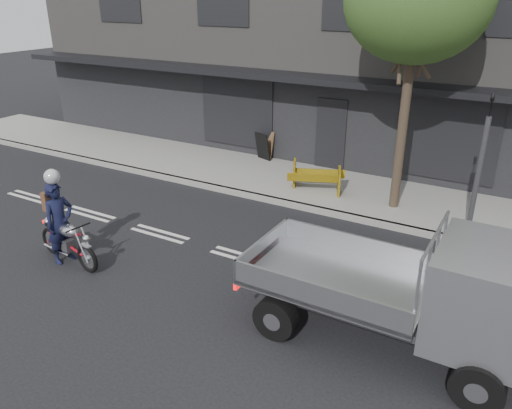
% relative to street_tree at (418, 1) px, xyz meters
% --- Properties ---
extents(ground, '(80.00, 80.00, 0.00)m').
position_rel_street_tree_xyz_m(ground, '(-2.20, -4.20, -5.28)').
color(ground, black).
rests_on(ground, ground).
extents(sidewalk, '(32.00, 3.20, 0.15)m').
position_rel_street_tree_xyz_m(sidewalk, '(-2.20, 0.50, -5.20)').
color(sidewalk, gray).
rests_on(sidewalk, ground).
extents(kerb, '(32.00, 0.20, 0.15)m').
position_rel_street_tree_xyz_m(kerb, '(-2.20, -1.10, -5.20)').
color(kerb, gray).
rests_on(kerb, ground).
extents(building_main, '(26.00, 10.00, 8.00)m').
position_rel_street_tree_xyz_m(building_main, '(-2.20, 7.10, -1.28)').
color(building_main, slate).
rests_on(building_main, ground).
extents(street_tree, '(3.40, 3.40, 6.74)m').
position_rel_street_tree_xyz_m(street_tree, '(0.00, 0.00, 0.00)').
color(street_tree, '#382B21').
rests_on(street_tree, ground).
extents(traffic_light_pole, '(0.12, 0.12, 3.50)m').
position_rel_street_tree_xyz_m(traffic_light_pole, '(2.00, -0.85, -3.63)').
color(traffic_light_pole, '#2D2D30').
rests_on(traffic_light_pole, ground).
extents(motorcycle, '(1.97, 0.57, 1.02)m').
position_rel_street_tree_xyz_m(motorcycle, '(-5.42, -6.24, -4.75)').
color(motorcycle, black).
rests_on(motorcycle, ground).
extents(rider, '(0.52, 0.72, 1.82)m').
position_rel_street_tree_xyz_m(rider, '(-5.58, -6.24, -4.37)').
color(rider, black).
rests_on(rider, ground).
extents(flatbed_ute, '(4.78, 2.02, 2.21)m').
position_rel_street_tree_xyz_m(flatbed_ute, '(2.41, -5.47, -4.02)').
color(flatbed_ute, black).
rests_on(flatbed_ute, ground).
extents(construction_barrier, '(1.60, 1.12, 0.83)m').
position_rel_street_tree_xyz_m(construction_barrier, '(-2.29, -0.18, -4.71)').
color(construction_barrier, yellow).
rests_on(construction_barrier, sidewalk).
extents(sandwich_board, '(0.69, 0.56, 0.94)m').
position_rel_street_tree_xyz_m(sandwich_board, '(-5.00, 1.75, -4.66)').
color(sandwich_board, black).
rests_on(sandwich_board, sidewalk).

